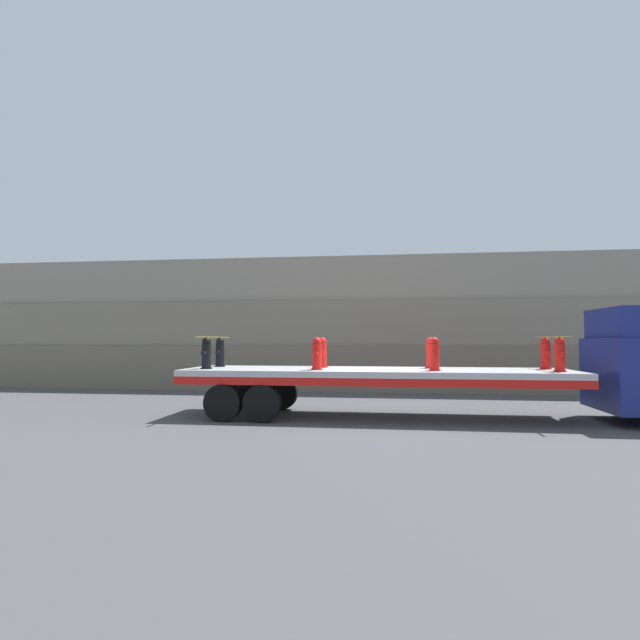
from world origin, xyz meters
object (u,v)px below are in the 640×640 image
at_px(fire_hydrant_black_far_0, 220,352).
at_px(fire_hydrant_red_near_2, 434,354).
at_px(fire_hydrant_red_far_2, 431,353).
at_px(fire_hydrant_red_far_3, 545,354).
at_px(fire_hydrant_red_near_3, 560,355).
at_px(fire_hydrant_black_near_0, 206,353).
at_px(flatbed_trailer, 350,378).
at_px(fire_hydrant_red_far_1, 322,353).
at_px(fire_hydrant_red_near_1, 317,354).

bearing_deg(fire_hydrant_black_far_0, fire_hydrant_red_near_2, -10.40).
height_order(fire_hydrant_red_far_2, fire_hydrant_red_far_3, same).
bearing_deg(fire_hydrant_red_near_3, fire_hydrant_black_near_0, 180.00).
distance_m(fire_hydrant_black_near_0, fire_hydrant_black_far_0, 1.09).
distance_m(flatbed_trailer, fire_hydrant_black_far_0, 3.90).
distance_m(fire_hydrant_red_far_1, fire_hydrant_red_far_2, 2.98).
bearing_deg(fire_hydrant_red_far_2, fire_hydrant_red_far_1, 180.00).
relative_size(flatbed_trailer, fire_hydrant_red_far_2, 11.99).
bearing_deg(fire_hydrant_red_near_3, flatbed_trailer, 173.92).
bearing_deg(fire_hydrant_black_near_0, fire_hydrant_red_near_2, 0.00).
distance_m(fire_hydrant_black_near_0, fire_hydrant_red_far_2, 6.06).
xyz_separation_m(fire_hydrant_black_far_0, fire_hydrant_red_near_2, (5.96, -1.09, 0.00)).
xyz_separation_m(flatbed_trailer, fire_hydrant_black_far_0, (-3.80, 0.55, 0.65)).
bearing_deg(flatbed_trailer, fire_hydrant_black_far_0, 171.82).
height_order(fire_hydrant_black_near_0, fire_hydrant_red_far_2, same).
distance_m(fire_hydrant_black_far_0, fire_hydrant_red_near_1, 3.17).
distance_m(flatbed_trailer, fire_hydrant_red_near_2, 2.31).
distance_m(fire_hydrant_black_near_0, fire_hydrant_red_far_1, 3.17).
height_order(fire_hydrant_black_far_0, fire_hydrant_red_far_3, same).
bearing_deg(fire_hydrant_black_far_0, fire_hydrant_red_near_1, -20.15).
relative_size(flatbed_trailer, fire_hydrant_red_near_2, 11.99).
height_order(flatbed_trailer, fire_hydrant_red_far_3, fire_hydrant_red_far_3).
distance_m(fire_hydrant_red_far_1, fire_hydrant_red_far_3, 5.96).
bearing_deg(fire_hydrant_black_near_0, fire_hydrant_red_near_1, 0.00).
bearing_deg(flatbed_trailer, fire_hydrant_red_far_2, 14.24).
distance_m(fire_hydrant_black_near_0, fire_hydrant_red_far_3, 9.00).
relative_size(fire_hydrant_red_near_3, fire_hydrant_red_far_3, 1.00).
bearing_deg(fire_hydrant_red_far_1, fire_hydrant_red_near_3, -10.40).
distance_m(flatbed_trailer, fire_hydrant_red_far_2, 2.31).
xyz_separation_m(fire_hydrant_red_far_1, fire_hydrant_red_far_3, (5.96, 0.00, 0.00)).
xyz_separation_m(flatbed_trailer, fire_hydrant_red_far_3, (5.13, 0.55, 0.65)).
relative_size(fire_hydrant_black_far_0, fire_hydrant_red_near_3, 1.00).
bearing_deg(fire_hydrant_red_far_1, fire_hydrant_black_far_0, 180.00).
relative_size(fire_hydrant_red_near_1, fire_hydrant_red_far_2, 1.00).
distance_m(fire_hydrant_red_near_2, fire_hydrant_red_far_2, 1.09).
bearing_deg(fire_hydrant_black_far_0, fire_hydrant_red_far_1, 0.00).
bearing_deg(fire_hydrant_red_far_2, fire_hydrant_black_far_0, 180.00).
bearing_deg(fire_hydrant_red_far_2, fire_hydrant_red_near_2, -90.00).
xyz_separation_m(fire_hydrant_red_near_1, fire_hydrant_red_far_3, (5.96, 1.09, 0.00)).
relative_size(fire_hydrant_black_near_0, fire_hydrant_red_far_1, 1.00).
bearing_deg(fire_hydrant_red_near_2, fire_hydrant_red_near_1, 180.00).
height_order(flatbed_trailer, fire_hydrant_red_near_2, fire_hydrant_red_near_2).
bearing_deg(fire_hydrant_black_near_0, fire_hydrant_red_far_1, 20.15).
relative_size(fire_hydrant_red_far_1, fire_hydrant_red_far_2, 1.00).
relative_size(fire_hydrant_black_near_0, fire_hydrant_red_near_1, 1.00).
height_order(fire_hydrant_black_near_0, fire_hydrant_red_near_1, same).
xyz_separation_m(fire_hydrant_black_near_0, fire_hydrant_red_far_3, (8.94, 1.09, 0.00)).
height_order(fire_hydrant_black_far_0, fire_hydrant_red_near_2, same).
bearing_deg(fire_hydrant_red_far_2, fire_hydrant_red_near_1, -159.85).
bearing_deg(flatbed_trailer, fire_hydrant_red_far_1, 146.46).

